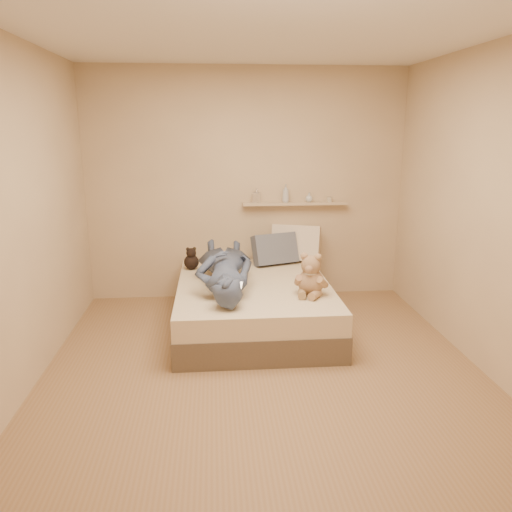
{
  "coord_description": "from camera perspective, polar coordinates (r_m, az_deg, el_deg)",
  "views": [
    {
      "loc": [
        -0.38,
        -3.76,
        1.95
      ],
      "look_at": [
        0.0,
        0.65,
        0.8
      ],
      "focal_mm": 35.0,
      "sensor_mm": 36.0,
      "label": 1
    }
  ],
  "objects": [
    {
      "name": "pillow_cream",
      "position": [
        5.75,
        4.55,
        1.45
      ],
      "size": [
        0.61,
        0.44,
        0.43
      ],
      "primitive_type": "cube",
      "rotation": [
        -0.33,
        0.0,
        -0.31
      ],
      "color": "beige",
      "rests_on": "bed"
    },
    {
      "name": "wall_shelf",
      "position": [
        5.74,
        4.47,
        6.0
      ],
      "size": [
        1.2,
        0.12,
        0.03
      ],
      "primitive_type": "cube",
      "color": "tan",
      "rests_on": "wall_back"
    },
    {
      "name": "room",
      "position": [
        3.84,
        0.84,
        4.79
      ],
      "size": [
        3.8,
        3.8,
        3.8
      ],
      "color": "#8C6A48",
      "rests_on": "ground"
    },
    {
      "name": "shelf_bottles",
      "position": [
        5.71,
        3.37,
        6.94
      ],
      "size": [
        0.93,
        0.12,
        0.2
      ],
      "color": "silver",
      "rests_on": "wall_shelf"
    },
    {
      "name": "dark_plush",
      "position": [
        5.43,
        -7.4,
        -0.42
      ],
      "size": [
        0.16,
        0.16,
        0.25
      ],
      "color": "black",
      "rests_on": "bed"
    },
    {
      "name": "bed",
      "position": [
        5.02,
        -0.28,
        -5.57
      ],
      "size": [
        1.5,
        1.9,
        0.45
      ],
      "color": "brown",
      "rests_on": "floor"
    },
    {
      "name": "game_console",
      "position": [
        4.38,
        -2.69,
        -3.36
      ],
      "size": [
        0.19,
        0.11,
        0.06
      ],
      "color": "#B2B3B9",
      "rests_on": "bed"
    },
    {
      "name": "person",
      "position": [
        4.83,
        -3.64,
        -1.3
      ],
      "size": [
        0.56,
        1.53,
        0.37
      ],
      "primitive_type": "imported",
      "rotation": [
        0.0,
        0.0,
        3.14
      ],
      "color": "#404B65",
      "rests_on": "bed"
    },
    {
      "name": "teddy_bear",
      "position": [
        4.58,
        6.27,
        -2.5
      ],
      "size": [
        0.32,
        0.33,
        0.4
      ],
      "color": "#9C7455",
      "rests_on": "bed"
    },
    {
      "name": "pillow_grey",
      "position": [
        5.59,
        2.18,
        0.78
      ],
      "size": [
        0.55,
        0.39,
        0.37
      ],
      "primitive_type": "cube",
      "rotation": [
        -0.34,
        0.0,
        0.33
      ],
      "color": "slate",
      "rests_on": "bed"
    }
  ]
}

